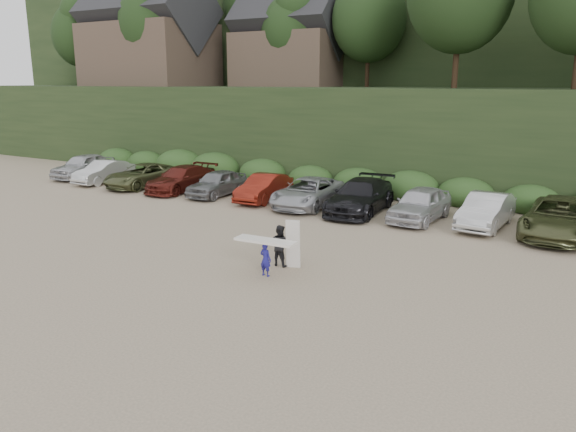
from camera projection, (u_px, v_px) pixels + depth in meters
The scene contains 5 objects.
ground at pixel (247, 270), 19.58m from camera, with size 120.00×120.00×0.00m, color tan.
hillside_backdrop at pixel (482, 22), 47.27m from camera, with size 90.00×41.50×28.00m.
parked_cars at pixel (337, 195), 28.54m from camera, with size 39.65×6.03×1.64m.
child_surfer at pixel (265, 251), 18.79m from camera, with size 2.15×0.71×1.27m.
adult_surfer at pixel (281, 245), 19.86m from camera, with size 1.20×0.58×1.76m.
Camera 1 is at (10.57, -15.35, 6.42)m, focal length 35.00 mm.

